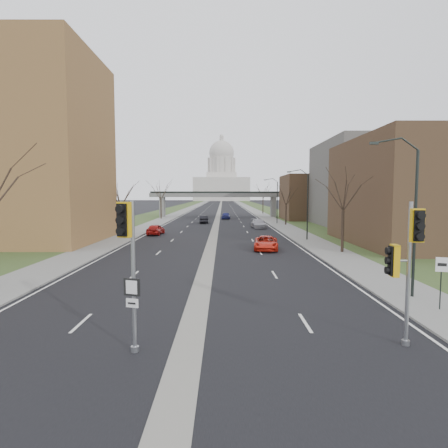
{
  "coord_description": "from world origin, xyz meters",
  "views": [
    {
      "loc": [
        1.33,
        -14.27,
        5.75
      ],
      "look_at": [
        1.39,
        10.88,
        3.74
      ],
      "focal_mm": 30.0,
      "sensor_mm": 36.0,
      "label": 1
    }
  ],
  "objects_px": {
    "signal_pole_right": "(406,253)",
    "car_right_far": "(226,216)",
    "car_left_near": "(156,229)",
    "car_right_mid": "(258,224)",
    "car_left_far": "(204,219)",
    "signal_pole_median": "(128,249)",
    "speed_limit_sign": "(441,274)",
    "car_right_near": "(266,243)"
  },
  "relations": [
    {
      "from": "signal_pole_right",
      "to": "car_right_far",
      "type": "xyz_separation_m",
      "value": [
        -6.09,
        72.67,
        -2.8
      ]
    },
    {
      "from": "car_left_near",
      "to": "car_right_near",
      "type": "distance_m",
      "value": 20.1
    },
    {
      "from": "signal_pole_right",
      "to": "car_right_mid",
      "type": "xyz_separation_m",
      "value": [
        -0.73,
        49.69,
        -2.84
      ]
    },
    {
      "from": "car_right_mid",
      "to": "car_right_far",
      "type": "bearing_deg",
      "value": 98.1
    },
    {
      "from": "signal_pole_right",
      "to": "speed_limit_sign",
      "type": "height_order",
      "value": "signal_pole_right"
    },
    {
      "from": "speed_limit_sign",
      "to": "car_right_near",
      "type": "bearing_deg",
      "value": 123.17
    },
    {
      "from": "car_right_far",
      "to": "signal_pole_median",
      "type": "bearing_deg",
      "value": -88.94
    },
    {
      "from": "speed_limit_sign",
      "to": "car_left_far",
      "type": "height_order",
      "value": "speed_limit_sign"
    },
    {
      "from": "speed_limit_sign",
      "to": "car_left_near",
      "type": "xyz_separation_m",
      "value": [
        -20.2,
        34.88,
        -1.12
      ]
    },
    {
      "from": "car_left_near",
      "to": "speed_limit_sign",
      "type": "bearing_deg",
      "value": 124.88
    },
    {
      "from": "car_left_far",
      "to": "speed_limit_sign",
      "type": "bearing_deg",
      "value": 98.44
    },
    {
      "from": "signal_pole_median",
      "to": "car_right_far",
      "type": "height_order",
      "value": "signal_pole_median"
    },
    {
      "from": "speed_limit_sign",
      "to": "car_right_mid",
      "type": "height_order",
      "value": "speed_limit_sign"
    },
    {
      "from": "signal_pole_right",
      "to": "car_left_far",
      "type": "distance_m",
      "value": 61.66
    },
    {
      "from": "speed_limit_sign",
      "to": "car_right_far",
      "type": "xyz_separation_m",
      "value": [
        -9.96,
        68.38,
        -1.1
      ]
    },
    {
      "from": "signal_pole_right",
      "to": "car_left_near",
      "type": "relative_size",
      "value": 1.21
    },
    {
      "from": "signal_pole_median",
      "to": "car_right_far",
      "type": "xyz_separation_m",
      "value": [
        3.99,
        73.33,
        -3.06
      ]
    },
    {
      "from": "car_right_near",
      "to": "car_right_mid",
      "type": "xyz_separation_m",
      "value": [
        1.57,
        24.93,
        0.04
      ]
    },
    {
      "from": "speed_limit_sign",
      "to": "car_right_near",
      "type": "relative_size",
      "value": 0.5
    },
    {
      "from": "car_left_near",
      "to": "car_left_far",
      "type": "bearing_deg",
      "value": -99.97
    },
    {
      "from": "signal_pole_median",
      "to": "car_left_near",
      "type": "relative_size",
      "value": 1.22
    },
    {
      "from": "car_left_near",
      "to": "car_right_mid",
      "type": "xyz_separation_m",
      "value": [
        15.59,
        10.53,
        -0.02
      ]
    },
    {
      "from": "car_right_near",
      "to": "car_left_near",
      "type": "bearing_deg",
      "value": 140.73
    },
    {
      "from": "signal_pole_median",
      "to": "car_right_mid",
      "type": "bearing_deg",
      "value": 96.51
    },
    {
      "from": "car_left_near",
      "to": "car_left_far",
      "type": "xyz_separation_m",
      "value": [
        5.67,
        21.5,
        -0.01
      ]
    },
    {
      "from": "car_right_near",
      "to": "car_left_far",
      "type": "bearing_deg",
      "value": 109.59
    },
    {
      "from": "signal_pole_right",
      "to": "car_right_near",
      "type": "relative_size",
      "value": 1.06
    },
    {
      "from": "signal_pole_median",
      "to": "signal_pole_right",
      "type": "xyz_separation_m",
      "value": [
        10.07,
        0.66,
        -0.26
      ]
    },
    {
      "from": "car_left_far",
      "to": "car_left_near",
      "type": "bearing_deg",
      "value": 69.21
    },
    {
      "from": "signal_pole_right",
      "to": "car_left_near",
      "type": "xyz_separation_m",
      "value": [
        -16.33,
        39.16,
        -2.82
      ]
    },
    {
      "from": "signal_pole_median",
      "to": "speed_limit_sign",
      "type": "bearing_deg",
      "value": 36.56
    },
    {
      "from": "signal_pole_right",
      "to": "signal_pole_median",
      "type": "bearing_deg",
      "value": -174.19
    },
    {
      "from": "car_left_far",
      "to": "car_right_far",
      "type": "height_order",
      "value": "car_right_far"
    },
    {
      "from": "signal_pole_median",
      "to": "car_right_mid",
      "type": "height_order",
      "value": "signal_pole_median"
    },
    {
      "from": "car_right_near",
      "to": "car_right_mid",
      "type": "height_order",
      "value": "car_right_mid"
    },
    {
      "from": "car_left_near",
      "to": "car_right_far",
      "type": "xyz_separation_m",
      "value": [
        10.24,
        33.51,
        0.02
      ]
    },
    {
      "from": "speed_limit_sign",
      "to": "car_right_mid",
      "type": "bearing_deg",
      "value": 112.17
    },
    {
      "from": "signal_pole_right",
      "to": "speed_limit_sign",
      "type": "relative_size",
      "value": 2.13
    },
    {
      "from": "car_left_near",
      "to": "car_right_mid",
      "type": "relative_size",
      "value": 0.87
    },
    {
      "from": "car_left_near",
      "to": "car_right_near",
      "type": "xyz_separation_m",
      "value": [
        14.02,
        -14.4,
        -0.06
      ]
    },
    {
      "from": "signal_pole_median",
      "to": "speed_limit_sign",
      "type": "xyz_separation_m",
      "value": [
        13.94,
        4.95,
        -1.95
      ]
    },
    {
      "from": "signal_pole_right",
      "to": "car_right_near",
      "type": "xyz_separation_m",
      "value": [
        -2.31,
        24.76,
        -2.87
      ]
    }
  ]
}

